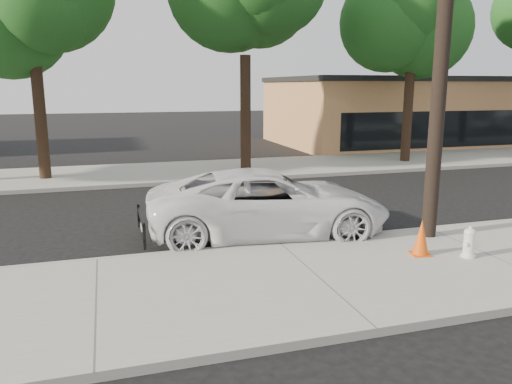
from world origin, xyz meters
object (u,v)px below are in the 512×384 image
(fire_hydrant, at_px, (469,243))
(traffic_cone, at_px, (421,238))
(utility_pole, at_px, (443,38))
(police_cruiser, at_px, (269,203))

(fire_hydrant, bearing_deg, traffic_cone, 131.04)
(utility_pole, xyz_separation_m, police_cruiser, (-3.50, 1.64, -3.87))
(police_cruiser, bearing_deg, utility_pole, -108.25)
(utility_pole, xyz_separation_m, traffic_cone, (-1.01, -1.13, -4.18))
(utility_pole, bearing_deg, fire_hydrant, -95.02)
(utility_pole, bearing_deg, traffic_cone, -131.72)
(traffic_cone, bearing_deg, police_cruiser, 132.06)
(police_cruiser, height_order, traffic_cone, police_cruiser)
(police_cruiser, relative_size, fire_hydrant, 9.50)
(fire_hydrant, distance_m, traffic_cone, 0.97)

